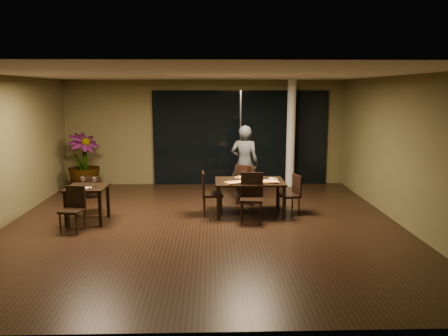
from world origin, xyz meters
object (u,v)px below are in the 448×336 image
chair_side_far (92,193)px  bottle_a (248,174)px  main_table (250,184)px  bottle_c (250,173)px  chair_side_near (74,206)px  chair_main_near (252,194)px  chair_main_far (246,182)px  chair_main_left (209,191)px  potted_plant (84,162)px  side_table (87,193)px  diner (244,163)px  chair_main_right (292,192)px  bottle_b (252,174)px

chair_side_far → bottle_a: 3.46m
main_table → bottle_c: size_ratio=5.22×
chair_side_near → chair_main_near: bearing=19.3°
chair_main_far → chair_side_far: 3.51m
chair_main_left → potted_plant: potted_plant is taller
side_table → bottle_c: bearing=10.4°
chair_side_far → bottle_a: size_ratio=2.83×
diner → chair_main_near: bearing=103.9°
chair_side_far → diner: size_ratio=0.46×
chair_main_far → bottle_c: 0.75m
chair_side_near → chair_main_right: bearing=24.1°
chair_main_near → chair_main_right: bearing=36.3°
main_table → bottle_a: bearing=124.7°
chair_side_far → bottle_b: bearing=161.6°
bottle_a → potted_plant: bearing=151.1°
side_table → chair_main_far: chair_main_far is taller
side_table → diner: size_ratio=0.43×
chair_main_right → chair_side_near: chair_main_right is taller
main_table → potted_plant: size_ratio=0.96×
chair_main_far → chair_side_far: bearing=30.3°
chair_main_far → bottle_b: (0.08, -0.79, 0.34)m
chair_main_far → bottle_b: size_ratio=3.52×
main_table → chair_side_near: size_ratio=1.74×
chair_side_far → chair_side_near: chair_side_near is taller
main_table → chair_main_near: 0.53m
chair_side_far → potted_plant: (-0.82, 2.30, 0.30)m
chair_main_far → potted_plant: bearing=-1.7°
chair_side_far → bottle_c: bottle_c is taller
chair_main_left → chair_side_far: chair_main_left is taller
chair_main_near → chair_main_left: size_ratio=1.06×
side_table → diner: bearing=27.0°
chair_main_right → bottle_b: 0.98m
chair_main_far → side_table: bearing=39.9°
side_table → bottle_b: size_ratio=2.88×
chair_main_far → chair_side_far: chair_main_far is taller
chair_main_far → chair_main_near: (0.03, -1.31, 0.02)m
chair_main_left → chair_main_far: bearing=-51.0°
chair_side_near → bottle_b: 3.74m
main_table → diner: diner is taller
chair_main_far → bottle_b: bearing=114.9°
main_table → chair_side_far: bearing=178.3°
chair_main_near → chair_side_far: 3.52m
chair_main_left → bottle_b: (0.96, 0.03, 0.36)m
side_table → chair_side_far: (-0.07, 0.60, -0.15)m
chair_main_left → bottle_a: size_ratio=3.16×
side_table → diner: 3.80m
main_table → side_table: same height
chair_main_right → diner: bearing=-156.9°
potted_plant → bottle_a: bearing=-28.9°
potted_plant → bottle_c: bearing=-27.9°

